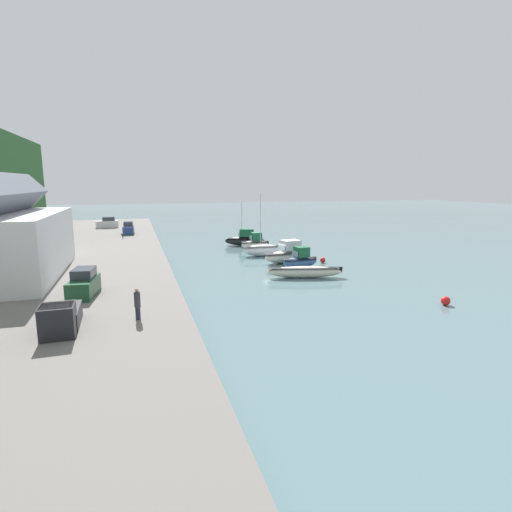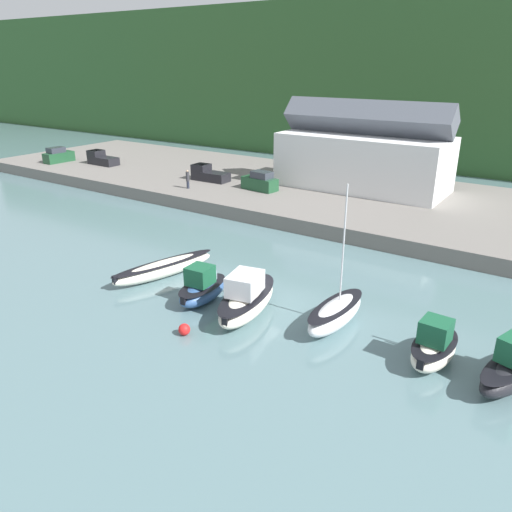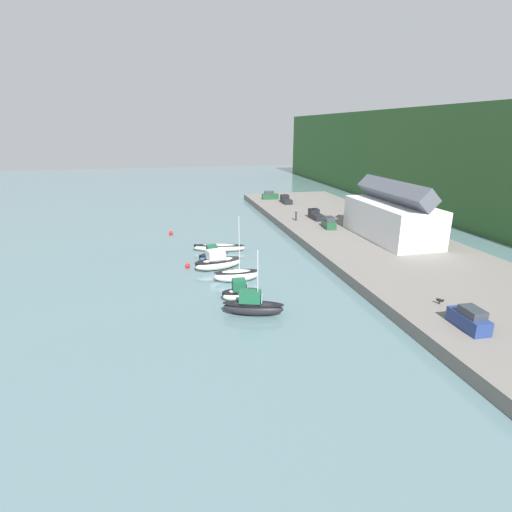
{
  "view_description": "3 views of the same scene",
  "coord_description": "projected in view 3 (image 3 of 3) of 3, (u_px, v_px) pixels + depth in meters",
  "views": [
    {
      "loc": [
        -47.75,
        17.02,
        10.32
      ],
      "look_at": [
        -2.98,
        3.45,
        1.73
      ],
      "focal_mm": 28.0,
      "sensor_mm": 36.0,
      "label": 1
    },
    {
      "loc": [
        16.9,
        -25.36,
        15.27
      ],
      "look_at": [
        -1.8,
        2.31,
        2.13
      ],
      "focal_mm": 35.0,
      "sensor_mm": 36.0,
      "label": 2
    },
    {
      "loc": [
        54.63,
        -9.07,
        19.52
      ],
      "look_at": [
        0.94,
        3.53,
        1.77
      ],
      "focal_mm": 28.0,
      "sensor_mm": 36.0,
      "label": 3
    }
  ],
  "objects": [
    {
      "name": "ground_plane",
      "position": [
        231.0,
        267.0,
        58.58
      ],
      "size": [
        320.0,
        320.0,
        0.0
      ],
      "primitive_type": "plane",
      "color": "slate"
    },
    {
      "name": "quay_promenade",
      "position": [
        390.0,
        251.0,
        64.0
      ],
      "size": [
        114.57,
        24.53,
        1.41
      ],
      "color": "slate",
      "rests_on": "ground_plane"
    },
    {
      "name": "harbor_clubhouse",
      "position": [
        392.0,
        217.0,
        67.69
      ],
      "size": [
        19.09,
        8.55,
        9.88
      ],
      "color": "white",
      "rests_on": "quay_promenade"
    },
    {
      "name": "moored_boat_0",
      "position": [
        219.0,
        247.0,
        65.83
      ],
      "size": [
        3.65,
        8.7,
        1.29
      ],
      "rotation": [
        0.0,
        0.0,
        -0.26
      ],
      "color": "white",
      "rests_on": "ground_plane"
    },
    {
      "name": "moored_boat_1",
      "position": [
        213.0,
        256.0,
        60.73
      ],
      "size": [
        2.53,
        4.7,
        2.6
      ],
      "rotation": [
        0.0,
        0.0,
        0.09
      ],
      "color": "#33568E",
      "rests_on": "ground_plane"
    },
    {
      "name": "moored_boat_2",
      "position": [
        218.0,
        262.0,
        57.42
      ],
      "size": [
        3.83,
        7.29,
        2.93
      ],
      "rotation": [
        0.0,
        0.0,
        0.2
      ],
      "color": "white",
      "rests_on": "ground_plane"
    },
    {
      "name": "moored_boat_3",
      "position": [
        236.0,
        275.0,
        52.85
      ],
      "size": [
        2.13,
        6.02,
        8.84
      ],
      "rotation": [
        0.0,
        0.0,
        -0.05
      ],
      "color": "white",
      "rests_on": "ground_plane"
    },
    {
      "name": "moored_boat_4",
      "position": [
        241.0,
        293.0,
        47.05
      ],
      "size": [
        2.26,
        4.54,
        2.64
      ],
      "rotation": [
        0.0,
        0.0,
        -0.05
      ],
      "color": "white",
      "rests_on": "ground_plane"
    },
    {
      "name": "moored_boat_5",
      "position": [
        253.0,
        306.0,
        43.41
      ],
      "size": [
        3.99,
        7.02,
        7.42
      ],
      "rotation": [
        0.0,
        0.0,
        -0.32
      ],
      "color": "black",
      "rests_on": "ground_plane"
    },
    {
      "name": "parked_car_0",
      "position": [
        270.0,
        196.0,
        106.03
      ],
      "size": [
        1.97,
        4.27,
        2.16
      ],
      "rotation": [
        0.0,
        0.0,
        -0.04
      ],
      "color": "#1E4C2D",
      "rests_on": "quay_promenade"
    },
    {
      "name": "parked_car_1",
      "position": [
        329.0,
        223.0,
        75.51
      ],
      "size": [
        4.39,
        2.31,
        2.16
      ],
      "rotation": [
        0.0,
        0.0,
        1.45
      ],
      "color": "#1E4C2D",
      "rests_on": "quay_promenade"
    },
    {
      "name": "parked_car_3",
      "position": [
        469.0,
        319.0,
        37.55
      ],
      "size": [
        4.26,
        1.95,
        2.16
      ],
      "rotation": [
        0.0,
        0.0,
        1.53
      ],
      "color": "navy",
      "rests_on": "quay_promenade"
    },
    {
      "name": "pickup_truck_0",
      "position": [
        286.0,
        200.0,
        100.66
      ],
      "size": [
        4.75,
        2.05,
        1.9
      ],
      "rotation": [
        0.0,
        0.0,
        1.56
      ],
      "color": "black",
      "rests_on": "quay_promenade"
    },
    {
      "name": "pickup_truck_1",
      "position": [
        316.0,
        215.0,
        83.1
      ],
      "size": [
        4.78,
        2.11,
        1.9
      ],
      "rotation": [
        0.0,
        0.0,
        1.6
      ],
      "color": "black",
      "rests_on": "quay_promenade"
    },
    {
      "name": "person_on_quay",
      "position": [
        296.0,
        215.0,
        81.35
      ],
      "size": [
        0.4,
        0.4,
        2.14
      ],
      "color": "#232838",
      "rests_on": "quay_promenade"
    },
    {
      "name": "dog_on_quay",
      "position": [
        440.0,
        300.0,
        42.79
      ],
      "size": [
        0.84,
        0.67,
        0.68
      ],
      "rotation": [
        0.0,
        0.0,
        5.25
      ],
      "color": "black",
      "rests_on": "quay_promenade"
    },
    {
      "name": "mooring_buoy_0",
      "position": [
        171.0,
        233.0,
        76.18
      ],
      "size": [
        0.78,
        0.78,
        0.78
      ],
      "color": "red",
      "rests_on": "ground_plane"
    },
    {
      "name": "mooring_buoy_1",
      "position": [
        188.0,
        266.0,
        58.19
      ],
      "size": [
        0.71,
        0.71,
        0.71
      ],
      "color": "red",
      "rests_on": "ground_plane"
    }
  ]
}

